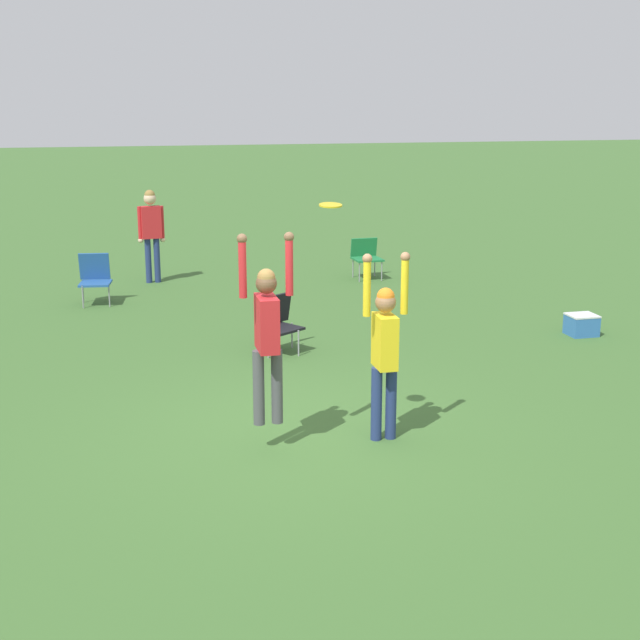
% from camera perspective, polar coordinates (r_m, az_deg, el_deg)
% --- Properties ---
extents(ground_plane, '(120.00, 120.00, 0.00)m').
position_cam_1_polar(ground_plane, '(9.92, -1.50, -7.36)').
color(ground_plane, '#3D662D').
extents(person_jumping, '(0.58, 0.44, 2.02)m').
position_cam_1_polar(person_jumping, '(9.14, -3.42, -0.35)').
color(person_jumping, '#4C4C51').
rests_on(person_jumping, ground_plane).
extents(person_defending, '(0.52, 0.37, 2.06)m').
position_cam_1_polar(person_defending, '(9.49, 4.17, -1.49)').
color(person_defending, navy).
rests_on(person_defending, ground_plane).
extents(frisbee, '(0.23, 0.23, 0.04)m').
position_cam_1_polar(frisbee, '(9.00, 0.68, 7.36)').
color(frisbee, yellow).
extents(camping_chair_0, '(0.61, 0.65, 0.90)m').
position_cam_1_polar(camping_chair_0, '(16.48, -14.21, 2.75)').
color(camping_chair_0, gray).
rests_on(camping_chair_0, ground_plane).
extents(camping_chair_1, '(0.72, 0.80, 0.83)m').
position_cam_1_polar(camping_chair_1, '(12.98, -2.66, -0.03)').
color(camping_chair_1, gray).
rests_on(camping_chair_1, ground_plane).
extents(camping_chair_2, '(0.57, 0.61, 0.81)m').
position_cam_1_polar(camping_chair_2, '(18.26, 2.96, 4.18)').
color(camping_chair_2, gray).
rests_on(camping_chair_2, ground_plane).
extents(person_spectator_near, '(0.54, 0.25, 1.85)m').
position_cam_1_polar(person_spectator_near, '(18.02, -10.76, 5.90)').
color(person_spectator_near, navy).
rests_on(person_spectator_near, ground_plane).
extents(cooler_box, '(0.44, 0.40, 0.33)m').
position_cam_1_polar(cooler_box, '(14.49, 16.40, -0.29)').
color(cooler_box, '#336BB7').
rests_on(cooler_box, ground_plane).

